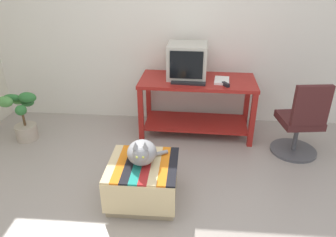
{
  "coord_description": "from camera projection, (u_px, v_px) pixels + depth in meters",
  "views": [
    {
      "loc": [
        0.28,
        -2.07,
        2.0
      ],
      "look_at": [
        0.05,
        0.85,
        0.55
      ],
      "focal_mm": 34.04,
      "sensor_mm": 36.0,
      "label": 1
    }
  ],
  "objects": [
    {
      "name": "tv_monitor",
      "position": [
        187.0,
        61.0,
        3.83
      ],
      "size": [
        0.48,
        0.44,
        0.41
      ],
      "rotation": [
        0.0,
        0.0,
        -0.03
      ],
      "color": "#BCB7A8",
      "rests_on": "desk"
    },
    {
      "name": "stapler",
      "position": [
        226.0,
        84.0,
        3.63
      ],
      "size": [
        0.09,
        0.11,
        0.04
      ],
      "primitive_type": "cube",
      "rotation": [
        0.0,
        0.0,
        0.51
      ],
      "color": "black",
      "rests_on": "desk"
    },
    {
      "name": "keyboard",
      "position": [
        188.0,
        82.0,
        3.72
      ],
      "size": [
        0.41,
        0.18,
        0.02
      ],
      "primitive_type": "cube",
      "rotation": [
        0.0,
        0.0,
        -0.08
      ],
      "color": "black",
      "rests_on": "desk"
    },
    {
      "name": "office_chair",
      "position": [
        301.0,
        124.0,
        3.51
      ],
      "size": [
        0.52,
        0.52,
        0.89
      ],
      "rotation": [
        0.0,
        0.0,
        3.27
      ],
      "color": "#4C4C51",
      "rests_on": "ground_plane"
    },
    {
      "name": "ottoman_with_blanket",
      "position": [
        143.0,
        181.0,
        2.91
      ],
      "size": [
        0.62,
        0.61,
        0.39
      ],
      "color": "tan",
      "rests_on": "ground_plane"
    },
    {
      "name": "desk",
      "position": [
        197.0,
        97.0,
        3.95
      ],
      "size": [
        1.41,
        0.68,
        0.72
      ],
      "rotation": [
        0.0,
        0.0,
        -0.03
      ],
      "color": "maroon",
      "rests_on": "ground_plane"
    },
    {
      "name": "cat",
      "position": [
        142.0,
        152.0,
        2.79
      ],
      "size": [
        0.36,
        0.36,
        0.27
      ],
      "rotation": [
        0.0,
        0.0,
        0.08
      ],
      "color": "gray",
      "rests_on": "ottoman_with_blanket"
    },
    {
      "name": "back_wall",
      "position": [
        172.0,
        23.0,
        4.01
      ],
      "size": [
        8.0,
        0.1,
        2.6
      ],
      "primitive_type": "cube",
      "color": "silver",
      "rests_on": "ground_plane"
    },
    {
      "name": "potted_plant",
      "position": [
        23.0,
        116.0,
        3.85
      ],
      "size": [
        0.41,
        0.37,
        0.62
      ],
      "color": "#B7A893",
      "rests_on": "ground_plane"
    },
    {
      "name": "ground_plane",
      "position": [
        155.0,
        218.0,
        2.76
      ],
      "size": [
        14.0,
        14.0,
        0.0
      ],
      "primitive_type": "plane",
      "color": "#9E9389"
    },
    {
      "name": "book",
      "position": [
        222.0,
        81.0,
        3.77
      ],
      "size": [
        0.2,
        0.28,
        0.03
      ],
      "primitive_type": "cube",
      "rotation": [
        0.0,
        0.0,
        -0.1
      ],
      "color": "white",
      "rests_on": "desk"
    }
  ]
}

